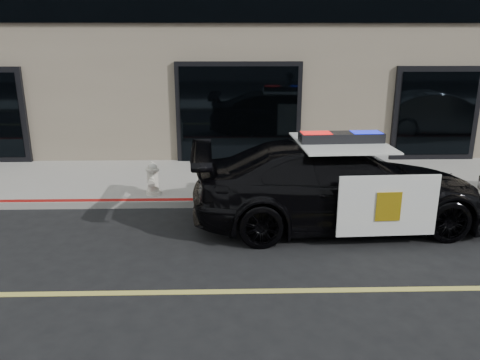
{
  "coord_description": "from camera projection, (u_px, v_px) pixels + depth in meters",
  "views": [
    {
      "loc": [
        -1.3,
        -5.92,
        3.47
      ],
      "look_at": [
        -1.09,
        2.2,
        1.0
      ],
      "focal_mm": 35.0,
      "sensor_mm": 36.0,
      "label": 1
    }
  ],
  "objects": [
    {
      "name": "fire_hydrant",
      "position": [
        153.0,
        179.0,
        10.27
      ],
      "size": [
        0.34,
        0.47,
        0.74
      ],
      "color": "silver",
      "rests_on": "sidewalk_n"
    },
    {
      "name": "police_car",
      "position": [
        338.0,
        184.0,
        8.87
      ],
      "size": [
        2.81,
        5.73,
        1.81
      ],
      "color": "black",
      "rests_on": "ground"
    },
    {
      "name": "sidewalk_n",
      "position": [
        280.0,
        180.0,
        11.7
      ],
      "size": [
        60.0,
        3.5,
        0.15
      ],
      "primitive_type": "cube",
      "color": "gray",
      "rests_on": "ground"
    },
    {
      "name": "ground",
      "position": [
        320.0,
        291.0,
        6.7
      ],
      "size": [
        120.0,
        120.0,
        0.0
      ],
      "primitive_type": "plane",
      "color": "black",
      "rests_on": "ground"
    }
  ]
}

